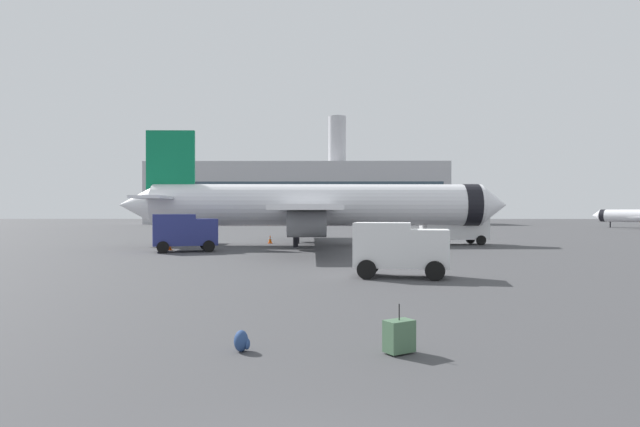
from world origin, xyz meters
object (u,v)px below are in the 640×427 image
safety_cone_mid (439,247)px  rolling_suitcase (399,336)px  airplane_at_gate (316,205)px  safety_cone_outer (270,239)px  service_truck (184,231)px  fuel_truck (453,226)px  safety_cone_near (372,256)px  safety_cone_far (169,246)px  traveller_backpack (242,341)px  cargo_van (400,247)px

safety_cone_mid → rolling_suitcase: rolling_suitcase is taller
airplane_at_gate → safety_cone_outer: size_ratio=42.49×
service_truck → fuel_truck: 24.62m
fuel_truck → safety_cone_near: fuel_truck is taller
airplane_at_gate → safety_cone_mid: 12.89m
safety_cone_far → rolling_suitcase: rolling_suitcase is taller
rolling_suitcase → fuel_truck: bearing=74.6°
safety_cone_near → safety_cone_far: size_ratio=0.90×
service_truck → safety_cone_mid: size_ratio=6.50×
rolling_suitcase → safety_cone_outer: bearing=100.2°
fuel_truck → traveller_backpack: (-13.88, -37.61, -1.54)m
safety_cone_outer → rolling_suitcase: 39.70m
service_truck → safety_cone_near: service_truck is taller
safety_cone_mid → rolling_suitcase: bearing=-103.8°
safety_cone_mid → safety_cone_outer: size_ratio=0.96×
airplane_at_gate → safety_cone_mid: size_ratio=44.18×
service_truck → traveller_backpack: 30.11m
cargo_van → traveller_backpack: size_ratio=9.74×
airplane_at_gate → safety_cone_outer: 6.07m
cargo_van → rolling_suitcase: (-1.89, -13.33, -1.06)m
airplane_at_gate → fuel_truck: size_ratio=5.71×
safety_cone_mid → rolling_suitcase: (-7.01, -28.51, -0.01)m
fuel_truck → safety_cone_mid: (-3.36, -9.22, -1.37)m
service_truck → safety_cone_near: bearing=-28.6°
safety_cone_outer → service_truck: bearing=-118.5°
service_truck → safety_cone_outer: bearing=61.5°
safety_cone_near → rolling_suitcase: size_ratio=0.61×
cargo_van → safety_cone_outer: bearing=109.1°
service_truck → cargo_van: bearing=-46.9°
safety_cone_near → traveller_backpack: (-4.79, -21.12, -0.10)m
safety_cone_outer → fuel_truck: bearing=-4.4°
cargo_van → safety_cone_mid: 16.05m
fuel_truck → airplane_at_gate: bearing=-174.7°
cargo_van → safety_cone_near: cargo_van is taller
service_truck → traveller_backpack: (9.07, -28.68, -1.37)m
service_truck → fuel_truck: size_ratio=0.84×
safety_cone_mid → safety_cone_near: bearing=-128.2°
safety_cone_mid → safety_cone_far: bearing=175.4°
safety_cone_outer → traveller_backpack: size_ratio=1.75×
airplane_at_gate → traveller_backpack: bearing=-91.5°
safety_cone_far → safety_cone_outer: bearing=51.2°
safety_cone_outer → traveller_backpack: safety_cone_outer is taller
fuel_truck → safety_cone_mid: fuel_truck is taller
rolling_suitcase → traveller_backpack: rolling_suitcase is taller
safety_cone_mid → traveller_backpack: size_ratio=1.68×
cargo_van → safety_cone_mid: (5.12, 15.18, -1.05)m
cargo_van → safety_cone_outer: 27.26m
fuel_truck → safety_cone_outer: fuel_truck is taller
service_truck → rolling_suitcase: size_ratio=4.78×
safety_cone_outer → traveller_backpack: 39.11m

